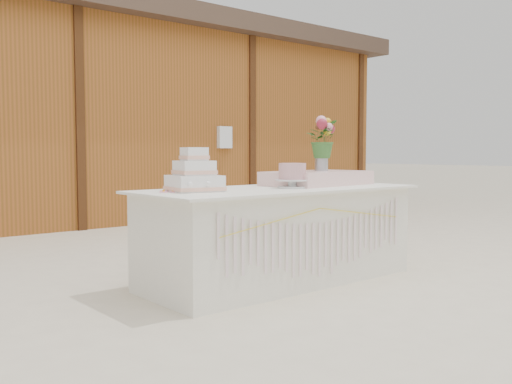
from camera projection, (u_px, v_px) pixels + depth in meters
ground at (279, 281)px, 4.70m from camera, size 80.00×80.00×0.00m
barn at (29, 114)px, 9.16m from camera, size 12.60×4.60×3.30m
cake_table at (280, 234)px, 4.67m from camera, size 2.40×1.00×0.77m
wedding_cake at (194, 177)px, 4.22m from camera, size 0.42×0.42×0.33m
pink_cake_stand at (292, 174)px, 4.61m from camera, size 0.28×0.28×0.20m
satin_runner at (317, 178)px, 5.06m from camera, size 1.02×0.66×0.12m
flower_vase at (321, 162)px, 5.17m from camera, size 0.12×0.12×0.16m
bouquet at (322, 134)px, 5.16m from camera, size 0.41×0.40×0.34m
loose_flowers at (169, 191)px, 4.16m from camera, size 0.21×0.32×0.02m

